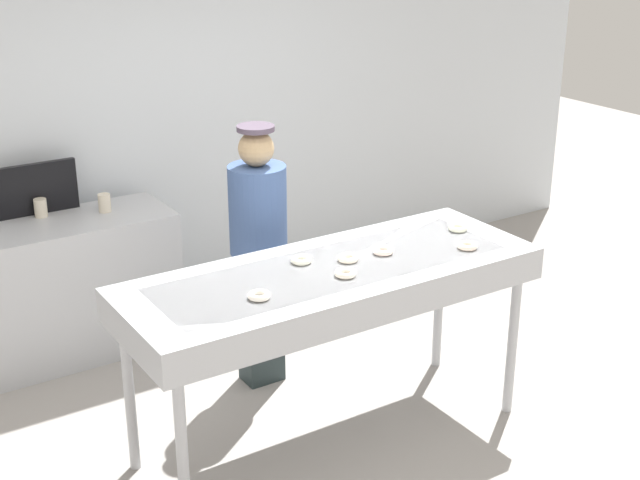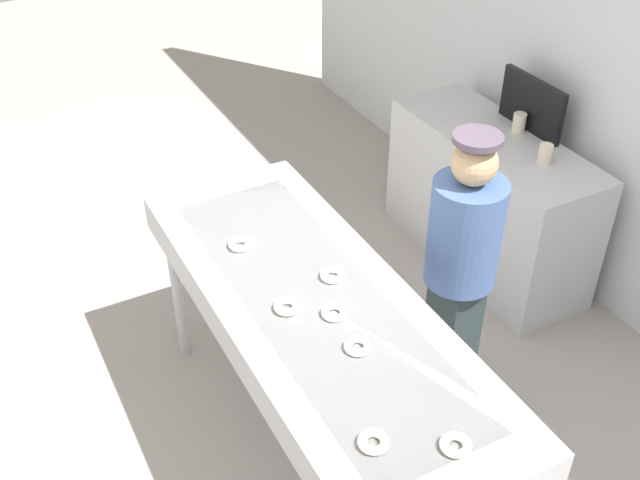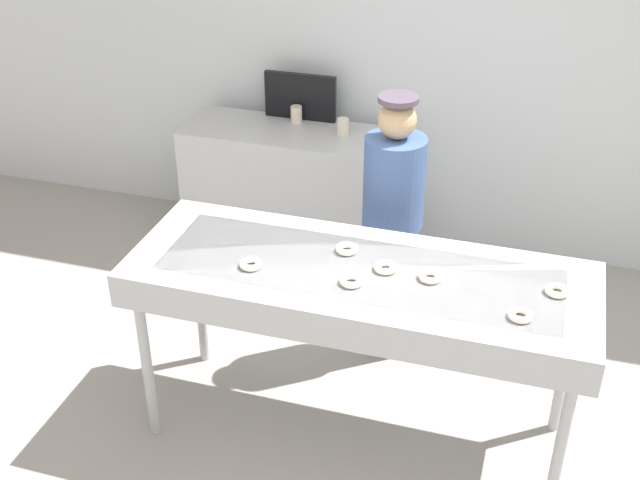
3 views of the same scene
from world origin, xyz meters
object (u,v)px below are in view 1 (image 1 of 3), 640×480
sugar_donut_0 (348,258)px  paper_cup_0 (104,203)px  sugar_donut_6 (467,246)px  sugar_donut_3 (383,251)px  menu_display (37,189)px  sugar_donut_1 (301,260)px  worker_baker (259,241)px  sugar_donut_4 (458,228)px  fryer_conveyor (332,283)px  paper_cup_1 (41,208)px  sugar_donut_2 (259,295)px  sugar_donut_5 (345,273)px  prep_counter (58,291)px

sugar_donut_0 → paper_cup_0: size_ratio=0.94×
sugar_donut_0 → sugar_donut_6: 0.69m
sugar_donut_3 → menu_display: menu_display is taller
sugar_donut_1 → worker_baker: (0.10, 0.65, -0.12)m
sugar_donut_4 → sugar_donut_3: bearing=-174.8°
fryer_conveyor → worker_baker: size_ratio=1.39×
sugar_donut_1 → sugar_donut_6: 0.94m
sugar_donut_6 → paper_cup_1: bearing=129.4°
sugar_donut_2 → paper_cup_1: bearing=102.5°
sugar_donut_5 → paper_cup_0: (-0.58, 1.95, -0.07)m
fryer_conveyor → sugar_donut_6: bearing=-13.1°
sugar_donut_0 → sugar_donut_2: 0.65m
sugar_donut_3 → sugar_donut_5: 0.38m
menu_display → fryer_conveyor: bearing=-64.5°
paper_cup_1 → menu_display: bearing=84.2°
sugar_donut_6 → sugar_donut_5: bearing=176.6°
sugar_donut_2 → paper_cup_1: (-0.46, 2.07, -0.07)m
menu_display → paper_cup_0: bearing=-28.1°
sugar_donut_4 → paper_cup_1: 2.66m
sugar_donut_1 → paper_cup_1: bearing=115.7°
sugar_donut_2 → sugar_donut_3: (0.85, 0.14, 0.00)m
sugar_donut_4 → paper_cup_0: (-1.51, 1.75, -0.07)m
sugar_donut_5 → prep_counter: (-0.95, 1.91, -0.60)m
paper_cup_0 → sugar_donut_3: bearing=-62.7°
sugar_donut_5 → paper_cup_1: 2.29m
sugar_donut_4 → sugar_donut_6: bearing=-120.7°
sugar_donut_0 → paper_cup_1: sugar_donut_0 is taller
sugar_donut_4 → prep_counter: sugar_donut_4 is taller
sugar_donut_2 → paper_cup_1: 2.12m
sugar_donut_0 → fryer_conveyor: bearing=-168.0°
sugar_donut_2 → sugar_donut_6: size_ratio=1.00×
sugar_donut_3 → worker_baker: size_ratio=0.07×
sugar_donut_6 → paper_cup_1: size_ratio=0.94×
paper_cup_1 → fryer_conveyor: bearing=-63.5°
sugar_donut_3 → sugar_donut_5: (-0.35, -0.15, 0.00)m
worker_baker → prep_counter: bearing=-49.7°
fryer_conveyor → sugar_donut_5: 0.17m
worker_baker → paper_cup_0: bearing=-64.2°
fryer_conveyor → sugar_donut_4: 0.93m
sugar_donut_0 → worker_baker: bearing=99.5°
sugar_donut_5 → worker_baker: worker_baker is taller
sugar_donut_4 → paper_cup_0: 2.31m
prep_counter → paper_cup_1: paper_cup_1 is taller
fryer_conveyor → paper_cup_0: bearing=107.9°
sugar_donut_2 → menu_display: (-0.45, 2.15, 0.04)m
sugar_donut_4 → sugar_donut_5: bearing=-167.9°
sugar_donut_2 → sugar_donut_6: 1.29m
paper_cup_0 → sugar_donut_1: bearing=-73.8°
sugar_donut_2 → paper_cup_1: size_ratio=0.94×
sugar_donut_3 → sugar_donut_6: size_ratio=1.00×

